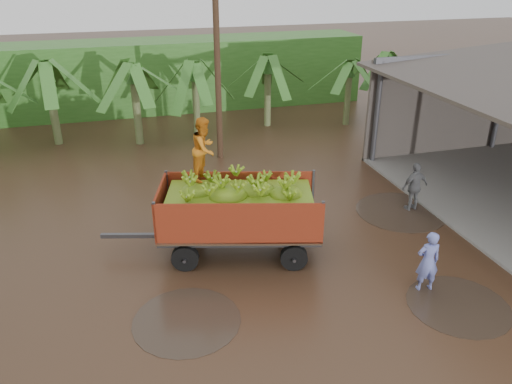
# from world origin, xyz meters

# --- Properties ---
(ground) EXTENTS (100.00, 100.00, 0.00)m
(ground) POSITION_xyz_m (0.00, 0.00, 0.00)
(ground) COLOR black
(ground) RESTS_ON ground
(hedge_north) EXTENTS (22.00, 3.00, 3.60)m
(hedge_north) POSITION_xyz_m (-2.00, 16.00, 1.80)
(hedge_north) COLOR #2D661E
(hedge_north) RESTS_ON ground
(banana_trailer) EXTENTS (6.03, 3.12, 3.70)m
(banana_trailer) POSITION_xyz_m (-1.49, 0.59, 1.32)
(banana_trailer) COLOR #BA331A
(banana_trailer) RESTS_ON ground
(man_blue) EXTENTS (0.63, 0.46, 1.61)m
(man_blue) POSITION_xyz_m (2.46, -2.38, 0.80)
(man_blue) COLOR #6872BE
(man_blue) RESTS_ON ground
(man_grey) EXTENTS (0.99, 0.51, 1.62)m
(man_grey) POSITION_xyz_m (4.54, 1.53, 0.81)
(man_grey) COLOR slate
(man_grey) RESTS_ON ground
(utility_pole) EXTENTS (1.20, 0.24, 7.91)m
(utility_pole) POSITION_xyz_m (-0.45, 7.93, 4.01)
(utility_pole) COLOR #47301E
(utility_pole) RESTS_ON ground
(banana_plants) EXTENTS (24.24, 20.54, 4.36)m
(banana_plants) POSITION_xyz_m (-6.28, 6.00, 1.83)
(banana_plants) COLOR #2D661E
(banana_plants) RESTS_ON ground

